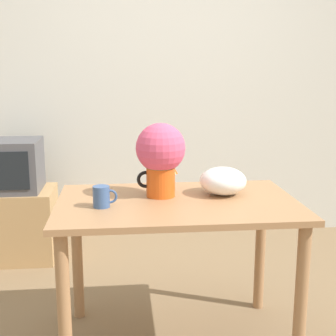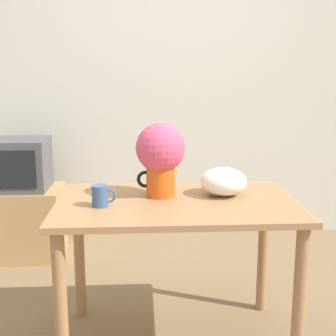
{
  "view_description": "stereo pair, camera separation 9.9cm",
  "coord_description": "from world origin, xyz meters",
  "views": [
    {
      "loc": [
        -0.35,
        -2.12,
        1.42
      ],
      "look_at": [
        -0.11,
        0.19,
        0.92
      ],
      "focal_mm": 50.0,
      "sensor_mm": 36.0,
      "label": 1
    },
    {
      "loc": [
        -0.25,
        -2.12,
        1.42
      ],
      "look_at": [
        -0.11,
        0.19,
        0.92
      ],
      "focal_mm": 50.0,
      "sensor_mm": 36.0,
      "label": 2
    }
  ],
  "objects": [
    {
      "name": "wall_back",
      "position": [
        0.0,
        1.79,
        1.3
      ],
      "size": [
        8.0,
        0.05,
        2.6
      ],
      "color": "silver",
      "rests_on": "ground_plane"
    },
    {
      "name": "tv_stand",
      "position": [
        -1.16,
        1.34,
        0.27
      ],
      "size": [
        0.6,
        0.44,
        0.53
      ],
      "color": "tan",
      "rests_on": "ground_plane"
    },
    {
      "name": "tv_set",
      "position": [
        -1.16,
        1.34,
        0.72
      ],
      "size": [
        0.43,
        0.4,
        0.38
      ],
      "color": "#4C4C51",
      "rests_on": "tv_stand"
    },
    {
      "name": "table",
      "position": [
        -0.08,
        0.1,
        0.65
      ],
      "size": [
        1.19,
        0.76,
        0.78
      ],
      "color": "#A3754C",
      "rests_on": "ground_plane"
    },
    {
      "name": "white_bowl",
      "position": [
        0.17,
        0.2,
        0.85
      ],
      "size": [
        0.24,
        0.24,
        0.14
      ],
      "color": "white",
      "rests_on": "table"
    },
    {
      "name": "flower_vase",
      "position": [
        -0.15,
        0.19,
        0.99
      ],
      "size": [
        0.25,
        0.25,
        0.38
      ],
      "color": "#E05619",
      "rests_on": "table"
    },
    {
      "name": "coffee_mug",
      "position": [
        -0.44,
        0.03,
        0.83
      ],
      "size": [
        0.12,
        0.08,
        0.1
      ],
      "color": "#385689",
      "rests_on": "table"
    }
  ]
}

